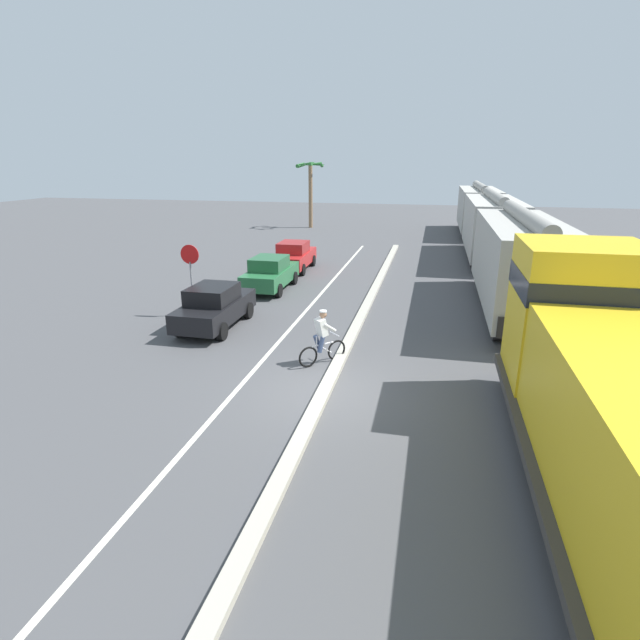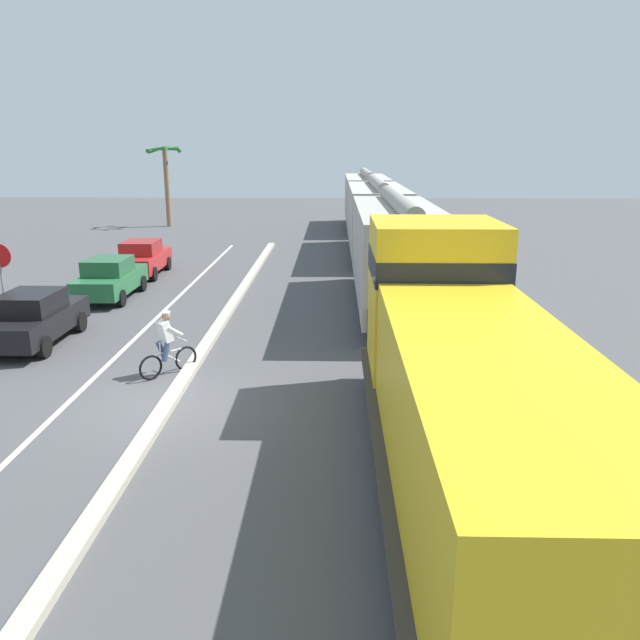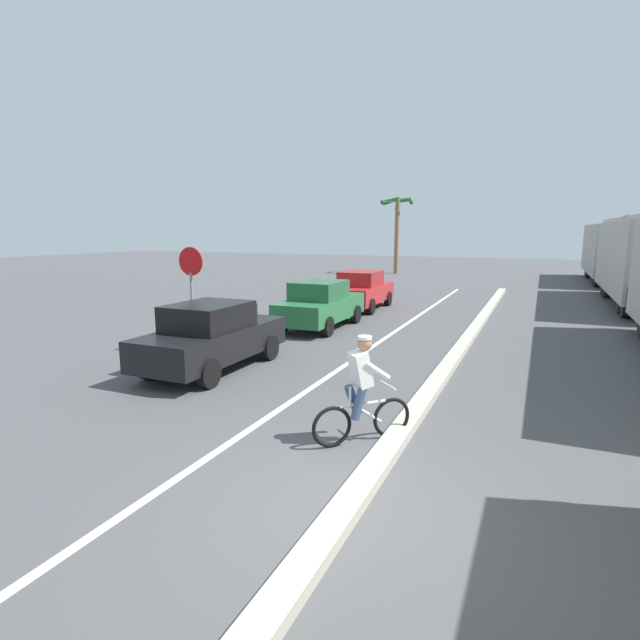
{
  "view_description": "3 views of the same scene",
  "coord_description": "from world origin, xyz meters",
  "px_view_note": "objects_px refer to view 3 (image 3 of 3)",
  "views": [
    {
      "loc": [
        2.59,
        -12.1,
        6.05
      ],
      "look_at": [
        -0.82,
        2.9,
        1.07
      ],
      "focal_mm": 28.0,
      "sensor_mm": 36.0,
      "label": 1
    },
    {
      "loc": [
        3.82,
        -13.4,
        5.79
      ],
      "look_at": [
        3.5,
        0.13,
        2.01
      ],
      "focal_mm": 35.0,
      "sensor_mm": 36.0,
      "label": 2
    },
    {
      "loc": [
        1.91,
        -5.2,
        3.3
      ],
      "look_at": [
        -3.54,
        7.07,
        0.89
      ],
      "focal_mm": 28.0,
      "sensor_mm": 36.0,
      "label": 3
    }
  ],
  "objects_px": {
    "hopper_car_trailing": "(613,250)",
    "parked_car_black": "(212,336)",
    "parked_car_green": "(321,304)",
    "cyclist": "(362,393)",
    "stop_sign": "(191,279)",
    "palm_tree_near": "(397,215)",
    "parked_car_red": "(362,290)"
  },
  "relations": [
    {
      "from": "parked_car_red",
      "to": "stop_sign",
      "type": "height_order",
      "value": "stop_sign"
    },
    {
      "from": "parked_car_red",
      "to": "parked_car_green",
      "type": "bearing_deg",
      "value": -88.68
    },
    {
      "from": "parked_car_red",
      "to": "cyclist",
      "type": "relative_size",
      "value": 2.47
    },
    {
      "from": "parked_car_green",
      "to": "stop_sign",
      "type": "xyz_separation_m",
      "value": [
        -1.7,
        -4.72,
        1.21
      ]
    },
    {
      "from": "parked_car_black",
      "to": "parked_car_green",
      "type": "bearing_deg",
      "value": 87.59
    },
    {
      "from": "cyclist",
      "to": "hopper_car_trailing",
      "type": "bearing_deg",
      "value": 77.77
    },
    {
      "from": "hopper_car_trailing",
      "to": "parked_car_red",
      "type": "bearing_deg",
      "value": -122.66
    },
    {
      "from": "palm_tree_near",
      "to": "parked_car_black",
      "type": "bearing_deg",
      "value": -83.27
    },
    {
      "from": "parked_car_black",
      "to": "stop_sign",
      "type": "height_order",
      "value": "stop_sign"
    },
    {
      "from": "parked_car_green",
      "to": "stop_sign",
      "type": "bearing_deg",
      "value": -109.79
    },
    {
      "from": "parked_car_green",
      "to": "palm_tree_near",
      "type": "relative_size",
      "value": 0.71
    },
    {
      "from": "hopper_car_trailing",
      "to": "stop_sign",
      "type": "relative_size",
      "value": 3.68
    },
    {
      "from": "palm_tree_near",
      "to": "parked_car_red",
      "type": "bearing_deg",
      "value": -79.08
    },
    {
      "from": "cyclist",
      "to": "palm_tree_near",
      "type": "distance_m",
      "value": 32.52
    },
    {
      "from": "hopper_car_trailing",
      "to": "cyclist",
      "type": "relative_size",
      "value": 6.18
    },
    {
      "from": "cyclist",
      "to": "palm_tree_near",
      "type": "relative_size",
      "value": 0.29
    },
    {
      "from": "hopper_car_trailing",
      "to": "parked_car_red",
      "type": "distance_m",
      "value": 20.65
    },
    {
      "from": "stop_sign",
      "to": "palm_tree_near",
      "type": "distance_m",
      "value": 27.75
    },
    {
      "from": "parked_car_green",
      "to": "stop_sign",
      "type": "distance_m",
      "value": 5.16
    },
    {
      "from": "cyclist",
      "to": "parked_car_green",
      "type": "bearing_deg",
      "value": 117.75
    },
    {
      "from": "hopper_car_trailing",
      "to": "parked_car_black",
      "type": "distance_m",
      "value": 30.01
    },
    {
      "from": "parked_car_green",
      "to": "cyclist",
      "type": "relative_size",
      "value": 2.45
    },
    {
      "from": "cyclist",
      "to": "palm_tree_near",
      "type": "xyz_separation_m",
      "value": [
        -8.07,
        31.29,
        3.68
      ]
    },
    {
      "from": "parked_car_black",
      "to": "cyclist",
      "type": "relative_size",
      "value": 2.45
    },
    {
      "from": "parked_car_green",
      "to": "stop_sign",
      "type": "height_order",
      "value": "stop_sign"
    },
    {
      "from": "parked_car_green",
      "to": "cyclist",
      "type": "height_order",
      "value": "cyclist"
    },
    {
      "from": "hopper_car_trailing",
      "to": "stop_sign",
      "type": "bearing_deg",
      "value": -115.51
    },
    {
      "from": "stop_sign",
      "to": "palm_tree_near",
      "type": "relative_size",
      "value": 0.48
    },
    {
      "from": "parked_car_black",
      "to": "parked_car_red",
      "type": "bearing_deg",
      "value": 89.23
    },
    {
      "from": "hopper_car_trailing",
      "to": "parked_car_black",
      "type": "height_order",
      "value": "hopper_car_trailing"
    },
    {
      "from": "cyclist",
      "to": "stop_sign",
      "type": "height_order",
      "value": "stop_sign"
    },
    {
      "from": "hopper_car_trailing",
      "to": "parked_car_black",
      "type": "relative_size",
      "value": 2.52
    }
  ]
}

